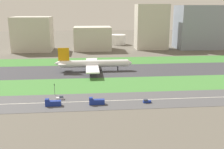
{
  "coord_description": "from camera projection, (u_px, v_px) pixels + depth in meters",
  "views": [
    {
      "loc": [
        -24.04,
        -211.72,
        51.44
      ],
      "look_at": [
        -7.5,
        -36.5,
        6.0
      ],
      "focal_mm": 41.64,
      "sensor_mm": 36.0,
      "label": 1
    }
  ],
  "objects": [
    {
      "name": "terminal_building",
      "position": [
        33.0,
        34.0,
        315.74
      ],
      "size": [
        45.18,
        38.06,
        40.81
      ],
      "primitive_type": "cube",
      "color": "beige",
      "rests_on": "ground_plane"
    },
    {
      "name": "grass_median_north",
      "position": [
        112.0,
        61.0,
        258.65
      ],
      "size": [
        280.0,
        36.0,
        0.1
      ],
      "primitive_type": "cube",
      "color": "#3D7A33",
      "rests_on": "ground_plane"
    },
    {
      "name": "grass_median_south",
      "position": [
        123.0,
        84.0,
        179.6
      ],
      "size": [
        280.0,
        36.0,
        0.1
      ],
      "primitive_type": "cube",
      "color": "#427F38",
      "rests_on": "ground_plane"
    },
    {
      "name": "truck_1",
      "position": [
        53.0,
        103.0,
        139.57
      ],
      "size": [
        8.4,
        2.5,
        4.0
      ],
      "rotation": [
        0.0,
        0.0,
        3.14
      ],
      "color": "navy",
      "rests_on": "highway"
    },
    {
      "name": "highway",
      "position": [
        131.0,
        100.0,
        148.76
      ],
      "size": [
        280.0,
        28.0,
        0.1
      ],
      "primitive_type": "cube",
      "color": "#4C4C4F",
      "rests_on": "ground_plane"
    },
    {
      "name": "ground_plane",
      "position": [
        117.0,
        70.0,
        219.14
      ],
      "size": [
        800.0,
        800.0,
        0.0
      ],
      "primitive_type": "plane",
      "color": "#5B564C"
    },
    {
      "name": "cargo_warehouse",
      "position": [
        198.0,
        27.0,
        332.95
      ],
      "size": [
        54.7,
        37.61,
        54.35
      ],
      "primitive_type": "cube",
      "color": "gray",
      "rests_on": "ground_plane"
    },
    {
      "name": "office_tower",
      "position": [
        151.0,
        27.0,
        327.23
      ],
      "size": [
        39.97,
        24.05,
        55.7
      ],
      "primitive_type": "cube",
      "color": "beige",
      "rests_on": "ground_plane"
    },
    {
      "name": "car_4",
      "position": [
        147.0,
        101.0,
        144.44
      ],
      "size": [
        4.4,
        1.8,
        2.0
      ],
      "rotation": [
        0.0,
        0.0,
        3.14
      ],
      "color": "navy",
      "rests_on": "highway"
    },
    {
      "name": "car_1",
      "position": [
        60.0,
        98.0,
        149.68
      ],
      "size": [
        4.4,
        1.8,
        2.0
      ],
      "color": "silver",
      "rests_on": "highway"
    },
    {
      "name": "fuel_tank_centre",
      "position": [
        118.0,
        40.0,
        372.41
      ],
      "size": [
        22.17,
        22.17,
        13.94
      ],
      "primitive_type": "cylinder",
      "color": "silver",
      "rests_on": "ground_plane"
    },
    {
      "name": "airliner",
      "position": [
        92.0,
        64.0,
        215.72
      ],
      "size": [
        65.0,
        56.0,
        19.7
      ],
      "color": "white",
      "rests_on": "runway"
    },
    {
      "name": "truck_0",
      "position": [
        96.0,
        102.0,
        141.71
      ],
      "size": [
        8.4,
        2.5,
        4.0
      ],
      "rotation": [
        0.0,
        0.0,
        3.14
      ],
      "color": "navy",
      "rests_on": "highway"
    },
    {
      "name": "fuel_tank_west",
      "position": [
        95.0,
        39.0,
        369.17
      ],
      "size": [
        21.18,
        21.18,
        16.63
      ],
      "primitive_type": "cylinder",
      "color": "silver",
      "rests_on": "ground_plane"
    },
    {
      "name": "hangar_building",
      "position": [
        93.0,
        38.0,
        323.84
      ],
      "size": [
        45.33,
        33.94,
        28.54
      ],
      "primitive_type": "cube",
      "color": "beige",
      "rests_on": "ground_plane"
    },
    {
      "name": "highway_centerline",
      "position": [
        131.0,
        100.0,
        148.74
      ],
      "size": [
        266.0,
        0.5,
        0.01
      ],
      "primitive_type": "cube",
      "color": "silver",
      "rests_on": "highway"
    },
    {
      "name": "traffic_light",
      "position": [
        55.0,
        88.0,
        156.17
      ],
      "size": [
        0.36,
        0.5,
        7.2
      ],
      "color": "#4C4C51",
      "rests_on": "highway"
    },
    {
      "name": "runway",
      "position": [
        117.0,
        70.0,
        219.12
      ],
      "size": [
        280.0,
        46.0,
        0.1
      ],
      "primitive_type": "cube",
      "color": "#38383D",
      "rests_on": "ground_plane"
    }
  ]
}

